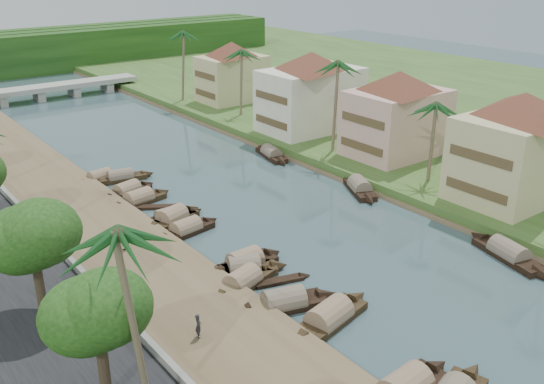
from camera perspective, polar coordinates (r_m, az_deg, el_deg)
ground at (r=50.99m, az=7.91°, el=-5.82°), size 220.00×220.00×0.00m
left_bank at (r=58.69m, az=-17.75°, el=-2.44°), size 10.00×180.00×0.80m
right_bank at (r=76.35m, az=7.50°, el=4.18°), size 16.00×180.00×1.20m
retaining_wall at (r=57.26m, az=-21.77°, el=-2.57°), size 0.40×180.00×1.10m
far_right_fill at (r=105.00m, az=22.22°, el=7.59°), size 60.00×220.00×1.15m
treeline at (r=136.73m, az=-23.66°, el=11.83°), size 120.00×14.00×8.00m
bridge at (r=110.54m, az=-19.66°, el=9.20°), size 28.00×4.00×2.40m
building_near at (r=61.83m, az=22.19°, el=4.12°), size 14.85×14.85×10.20m
building_mid at (r=71.63m, az=11.67°, el=7.35°), size 14.11×14.11×9.70m
building_far at (r=80.52m, az=3.67°, el=9.50°), size 15.59×15.59×10.20m
building_distant at (r=96.84m, az=-3.78°, el=11.28°), size 12.62×12.62×9.20m
sampan_2 at (r=41.79m, az=5.38°, el=-11.76°), size 9.34×3.76×2.39m
sampan_3 at (r=43.21m, az=1.13°, el=-10.43°), size 8.65×4.10×2.28m
sampan_4 at (r=45.68m, az=-2.77°, el=-8.52°), size 7.87×3.76×2.20m
sampan_5 at (r=48.27m, az=-2.55°, el=-6.73°), size 7.45×2.22×2.35m
sampan_6 at (r=47.53m, az=-2.63°, el=-7.22°), size 7.16×4.42×2.14m
sampan_7 at (r=54.34m, az=-8.08°, el=-3.53°), size 7.61×2.59×2.02m
sampan_8 at (r=56.67m, az=-9.35°, el=-2.50°), size 7.58×3.86×2.28m
sampan_9 at (r=57.07m, az=-9.66°, el=-2.36°), size 7.22×1.68×1.87m
sampan_10 at (r=61.58m, az=-12.40°, el=-0.72°), size 7.81×2.86×2.13m
sampan_11 at (r=63.91m, az=-13.45°, el=0.03°), size 7.41×3.38×2.10m
sampan_12 at (r=68.10m, az=-14.07°, el=1.33°), size 7.84×2.73×1.88m
sampan_13 at (r=68.50m, az=-15.88°, el=1.27°), size 7.09×2.70×1.94m
sampan_14 at (r=53.29m, az=21.37°, el=-5.45°), size 3.89×9.42×2.24m
sampan_15 at (r=63.76m, az=8.26°, el=0.37°), size 5.19×8.14×2.21m
sampan_16 at (r=73.77m, az=-0.06°, el=3.59°), size 3.17×8.28×2.02m
canoe_1 at (r=46.42m, az=0.66°, el=-8.41°), size 5.35×2.27×0.86m
canoe_2 at (r=60.23m, az=-10.84°, el=-1.43°), size 5.45×3.96×0.86m
palm_1 at (r=62.83m, az=15.14°, el=7.77°), size 3.20×3.20×9.56m
palm_2 at (r=70.48m, az=6.07°, el=11.79°), size 3.20×3.20×11.96m
palm_3 at (r=87.29m, az=-3.03°, el=12.96°), size 3.20×3.20×10.67m
palm_4 at (r=27.56m, az=-13.15°, el=-3.88°), size 3.20×3.20×12.19m
palm_7 at (r=97.30m, az=-8.65°, el=14.46°), size 3.20×3.20×12.05m
tree_1 at (r=31.99m, az=-16.17°, el=-10.83°), size 4.69×4.69×7.29m
tree_2 at (r=40.67m, az=-21.68°, el=-3.96°), size 5.17×5.17×7.66m
tree_6 at (r=84.75m, az=5.63°, el=10.43°), size 4.24×4.24×7.58m
person_near at (r=39.05m, az=-6.94°, el=-12.38°), size 0.61×0.71×1.64m
person_far at (r=50.67m, az=-13.74°, el=-4.33°), size 1.04×0.94×1.76m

